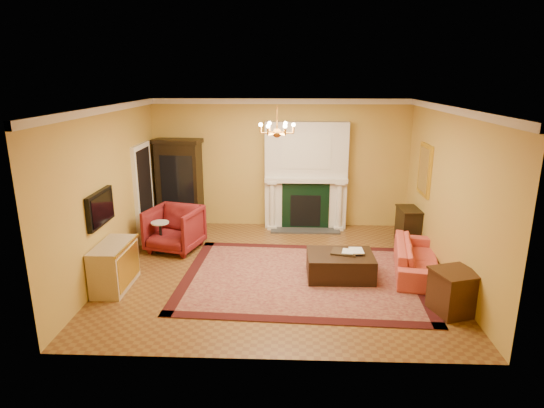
# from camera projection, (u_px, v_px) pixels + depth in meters

# --- Properties ---
(floor) EXTENTS (6.00, 5.50, 0.02)m
(floor) POSITION_uv_depth(u_px,v_px,m) (277.00, 271.00, 8.45)
(floor) COLOR brown
(floor) RESTS_ON ground
(ceiling) EXTENTS (6.00, 5.50, 0.02)m
(ceiling) POSITION_uv_depth(u_px,v_px,m) (277.00, 106.00, 7.63)
(ceiling) COLOR silver
(ceiling) RESTS_ON wall_back
(wall_back) EXTENTS (6.00, 0.02, 3.00)m
(wall_back) POSITION_uv_depth(u_px,v_px,m) (280.00, 164.00, 10.69)
(wall_back) COLOR gold
(wall_back) RESTS_ON floor
(wall_front) EXTENTS (6.00, 0.02, 3.00)m
(wall_front) POSITION_uv_depth(u_px,v_px,m) (270.00, 250.00, 5.38)
(wall_front) COLOR gold
(wall_front) RESTS_ON floor
(wall_left) EXTENTS (0.02, 5.50, 3.00)m
(wall_left) POSITION_uv_depth(u_px,v_px,m) (110.00, 191.00, 8.15)
(wall_left) COLOR gold
(wall_left) RESTS_ON floor
(wall_right) EXTENTS (0.02, 5.50, 3.00)m
(wall_right) POSITION_uv_depth(u_px,v_px,m) (449.00, 194.00, 7.92)
(wall_right) COLOR gold
(wall_right) RESTS_ON floor
(fireplace) EXTENTS (1.90, 0.70, 2.50)m
(fireplace) POSITION_uv_depth(u_px,v_px,m) (306.00, 178.00, 10.57)
(fireplace) COLOR silver
(fireplace) RESTS_ON wall_back
(crown_molding) EXTENTS (6.00, 5.50, 0.12)m
(crown_molding) POSITION_uv_depth(u_px,v_px,m) (279.00, 106.00, 8.57)
(crown_molding) COLOR silver
(crown_molding) RESTS_ON ceiling
(doorway) EXTENTS (0.08, 1.05, 2.10)m
(doorway) POSITION_uv_depth(u_px,v_px,m) (144.00, 192.00, 9.91)
(doorway) COLOR white
(doorway) RESTS_ON wall_left
(tv_panel) EXTENTS (0.09, 0.95, 0.58)m
(tv_panel) POSITION_uv_depth(u_px,v_px,m) (100.00, 208.00, 7.61)
(tv_panel) COLOR black
(tv_panel) RESTS_ON wall_left
(gilt_mirror) EXTENTS (0.06, 0.76, 1.05)m
(gilt_mirror) POSITION_uv_depth(u_px,v_px,m) (425.00, 170.00, 9.23)
(gilt_mirror) COLOR yellow
(gilt_mirror) RESTS_ON wall_right
(chandelier) EXTENTS (0.63, 0.55, 0.53)m
(chandelier) POSITION_uv_depth(u_px,v_px,m) (277.00, 130.00, 7.74)
(chandelier) COLOR #B97C33
(chandelier) RESTS_ON ceiling
(oriental_rug) EXTENTS (4.38, 3.37, 0.02)m
(oriental_rug) POSITION_uv_depth(u_px,v_px,m) (302.00, 277.00, 8.14)
(oriental_rug) COLOR #4B101A
(oriental_rug) RESTS_ON floor
(china_cabinet) EXTENTS (1.06, 0.59, 2.01)m
(china_cabinet) POSITION_uv_depth(u_px,v_px,m) (180.00, 186.00, 10.66)
(china_cabinet) COLOR black
(china_cabinet) RESTS_ON floor
(wingback_armchair) EXTENTS (1.18, 1.14, 1.00)m
(wingback_armchair) POSITION_uv_depth(u_px,v_px,m) (174.00, 227.00, 9.33)
(wingback_armchair) COLOR maroon
(wingback_armchair) RESTS_ON floor
(pedestal_table) EXTENTS (0.36, 0.36, 0.65)m
(pedestal_table) POSITION_uv_depth(u_px,v_px,m) (161.00, 235.00, 9.24)
(pedestal_table) COLOR black
(pedestal_table) RESTS_ON floor
(commode) EXTENTS (0.50, 1.05, 0.78)m
(commode) POSITION_uv_depth(u_px,v_px,m) (114.00, 266.00, 7.69)
(commode) COLOR #C0AD8C
(commode) RESTS_ON floor
(coral_sofa) EXTENTS (0.92, 2.00, 0.76)m
(coral_sofa) POSITION_uv_depth(u_px,v_px,m) (418.00, 253.00, 8.28)
(coral_sofa) COLOR #C9473F
(coral_sofa) RESTS_ON floor
(end_table) EXTENTS (0.71, 0.71, 0.65)m
(end_table) POSITION_uv_depth(u_px,v_px,m) (453.00, 293.00, 6.86)
(end_table) COLOR #381C0F
(end_table) RESTS_ON floor
(console_table) EXTENTS (0.41, 0.69, 0.74)m
(console_table) POSITION_uv_depth(u_px,v_px,m) (408.00, 226.00, 9.77)
(console_table) COLOR black
(console_table) RESTS_ON floor
(leather_ottoman) EXTENTS (1.17, 0.86, 0.43)m
(leather_ottoman) POSITION_uv_depth(u_px,v_px,m) (340.00, 265.00, 8.10)
(leather_ottoman) COLOR black
(leather_ottoman) RESTS_ON oriental_rug
(ottoman_tray) EXTENTS (0.51, 0.44, 0.03)m
(ottoman_tray) POSITION_uv_depth(u_px,v_px,m) (344.00, 252.00, 8.09)
(ottoman_tray) COLOR black
(ottoman_tray) RESTS_ON leather_ottoman
(book_a) EXTENTS (0.20, 0.06, 0.26)m
(book_a) POSITION_uv_depth(u_px,v_px,m) (342.00, 245.00, 8.03)
(book_a) COLOR gray
(book_a) RESTS_ON ottoman_tray
(book_b) EXTENTS (0.24, 0.03, 0.32)m
(book_b) POSITION_uv_depth(u_px,v_px,m) (350.00, 243.00, 8.04)
(book_b) COLOR gray
(book_b) RESTS_ON ottoman_tray
(topiary_left) EXTENTS (0.15, 0.15, 0.41)m
(topiary_left) POSITION_uv_depth(u_px,v_px,m) (272.00, 167.00, 10.49)
(topiary_left) COLOR gray
(topiary_left) RESTS_ON fireplace
(topiary_right) EXTENTS (0.15, 0.15, 0.40)m
(topiary_right) POSITION_uv_depth(u_px,v_px,m) (337.00, 168.00, 10.43)
(topiary_right) COLOR gray
(topiary_right) RESTS_ON fireplace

